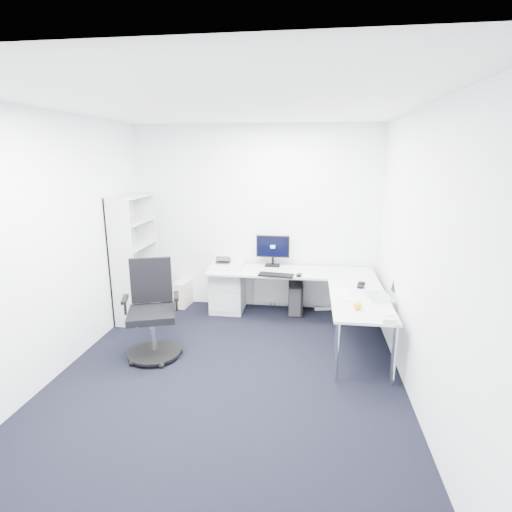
# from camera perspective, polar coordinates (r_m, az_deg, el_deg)

# --- Properties ---
(ground) EXTENTS (4.20, 4.20, 0.00)m
(ground) POSITION_cam_1_polar(r_m,az_deg,el_deg) (4.41, -3.94, -16.72)
(ground) COLOR black
(ceiling) EXTENTS (4.20, 4.20, 0.00)m
(ceiling) POSITION_cam_1_polar(r_m,az_deg,el_deg) (3.81, -4.67, 20.76)
(ceiling) COLOR white
(wall_back) EXTENTS (3.60, 0.02, 2.70)m
(wall_back) POSITION_cam_1_polar(r_m,az_deg,el_deg) (5.92, -0.07, 5.33)
(wall_back) COLOR white
(wall_back) RESTS_ON ground
(wall_front) EXTENTS (3.60, 0.02, 2.70)m
(wall_front) POSITION_cam_1_polar(r_m,az_deg,el_deg) (2.00, -17.08, -13.50)
(wall_front) COLOR white
(wall_front) RESTS_ON ground
(wall_left) EXTENTS (0.02, 4.20, 2.70)m
(wall_left) POSITION_cam_1_polar(r_m,az_deg,el_deg) (4.61, -26.74, 1.25)
(wall_left) COLOR white
(wall_left) RESTS_ON ground
(wall_right) EXTENTS (0.02, 4.20, 2.70)m
(wall_right) POSITION_cam_1_polar(r_m,az_deg,el_deg) (3.94, 22.28, -0.26)
(wall_right) COLOR white
(wall_right) RESTS_ON ground
(l_desk) EXTENTS (2.33, 1.31, 0.68)m
(l_desk) POSITION_cam_1_polar(r_m,az_deg,el_deg) (5.45, 4.69, -6.49)
(l_desk) COLOR silver
(l_desk) RESTS_ON ground
(drawer_pedestal) EXTENTS (0.47, 0.58, 0.72)m
(drawer_pedestal) POSITION_cam_1_polar(r_m,az_deg,el_deg) (6.00, -3.98, -4.33)
(drawer_pedestal) COLOR silver
(drawer_pedestal) RESTS_ON ground
(bookshelf) EXTENTS (0.34, 0.87, 1.74)m
(bookshelf) POSITION_cam_1_polar(r_m,az_deg,el_deg) (5.86, -16.92, -0.19)
(bookshelf) COLOR silver
(bookshelf) RESTS_ON ground
(task_chair) EXTENTS (0.79, 0.79, 1.12)m
(task_chair) POSITION_cam_1_polar(r_m,az_deg,el_deg) (4.67, -14.70, -7.66)
(task_chair) COLOR black
(task_chair) RESTS_ON ground
(black_pc_tower) EXTENTS (0.23, 0.48, 0.46)m
(black_pc_tower) POSITION_cam_1_polar(r_m,az_deg,el_deg) (5.95, 5.66, -5.89)
(black_pc_tower) COLOR black
(black_pc_tower) RESTS_ON ground
(beige_pc_tower) EXTENTS (0.22, 0.43, 0.39)m
(beige_pc_tower) POSITION_cam_1_polar(r_m,az_deg,el_deg) (6.30, -10.30, -5.19)
(beige_pc_tower) COLOR beige
(beige_pc_tower) RESTS_ON ground
(power_strip) EXTENTS (0.35, 0.14, 0.04)m
(power_strip) POSITION_cam_1_polar(r_m,az_deg,el_deg) (6.17, 9.92, -7.36)
(power_strip) COLOR silver
(power_strip) RESTS_ON ground
(monitor) EXTENTS (0.49, 0.17, 0.47)m
(monitor) POSITION_cam_1_polar(r_m,az_deg,el_deg) (5.83, 2.41, 0.80)
(monitor) COLOR black
(monitor) RESTS_ON l_desk
(black_keyboard) EXTENTS (0.49, 0.22, 0.02)m
(black_keyboard) POSITION_cam_1_polar(r_m,az_deg,el_deg) (5.40, 2.88, -2.72)
(black_keyboard) COLOR black
(black_keyboard) RESTS_ON l_desk
(mouse) EXTENTS (0.08, 0.11, 0.03)m
(mouse) POSITION_cam_1_polar(r_m,az_deg,el_deg) (5.40, 6.19, -2.73)
(mouse) COLOR black
(mouse) RESTS_ON l_desk
(desk_phone) EXTENTS (0.21, 0.21, 0.14)m
(desk_phone) POSITION_cam_1_polar(r_m,az_deg,el_deg) (5.91, -4.67, -0.66)
(desk_phone) COLOR #29292B
(desk_phone) RESTS_ON l_desk
(laptop) EXTENTS (0.43, 0.42, 0.27)m
(laptop) POSITION_cam_1_polar(r_m,az_deg,el_deg) (4.76, 17.26, -4.16)
(laptop) COLOR silver
(laptop) RESTS_ON l_desk
(white_keyboard) EXTENTS (0.11, 0.39, 0.01)m
(white_keyboard) POSITION_cam_1_polar(r_m,az_deg,el_deg) (4.77, 12.77, -5.46)
(white_keyboard) COLOR silver
(white_keyboard) RESTS_ON l_desk
(headphones) EXTENTS (0.17, 0.23, 0.05)m
(headphones) POSITION_cam_1_polar(r_m,az_deg,el_deg) (5.14, 14.79, -3.90)
(headphones) COLOR black
(headphones) RESTS_ON l_desk
(orange_fruit) EXTENTS (0.09, 0.09, 0.09)m
(orange_fruit) POSITION_cam_1_polar(r_m,az_deg,el_deg) (4.37, 14.32, -6.87)
(orange_fruit) COLOR orange
(orange_fruit) RESTS_ON l_desk
(tissue_box) EXTENTS (0.12, 0.22, 0.08)m
(tissue_box) POSITION_cam_1_polar(r_m,az_deg,el_deg) (4.12, 18.31, -8.53)
(tissue_box) COLOR silver
(tissue_box) RESTS_ON l_desk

